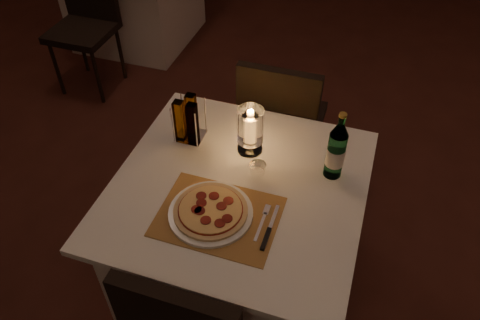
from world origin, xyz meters
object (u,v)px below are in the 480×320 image
(pizza, at_px, (211,210))
(hurricane_candle, at_px, (250,127))
(main_table, at_px, (239,240))
(chair_far, at_px, (281,117))
(water_bottle, at_px, (336,151))
(plate, at_px, (211,213))
(tumbler, at_px, (258,171))

(pizza, relative_size, hurricane_candle, 1.30)
(main_table, bearing_deg, chair_far, 90.00)
(main_table, bearing_deg, hurricane_candle, 95.16)
(chair_far, distance_m, water_bottle, 0.71)
(plate, relative_size, hurricane_candle, 1.49)
(water_bottle, bearing_deg, pizza, -137.71)
(chair_far, bearing_deg, pizza, -93.19)
(plate, height_order, hurricane_candle, hurricane_candle)
(chair_far, xyz_separation_m, tumbler, (0.06, -0.65, 0.23))
(plate, bearing_deg, chair_far, 86.80)
(pizza, bearing_deg, water_bottle, 42.29)
(chair_far, xyz_separation_m, hurricane_candle, (-0.02, -0.50, 0.32))
(main_table, distance_m, water_bottle, 0.63)
(pizza, xyz_separation_m, tumbler, (0.11, 0.25, 0.01))
(main_table, height_order, tumbler, tumbler)
(main_table, xyz_separation_m, hurricane_candle, (-0.02, 0.22, 0.49))
(pizza, distance_m, tumbler, 0.27)
(water_bottle, bearing_deg, main_table, -152.53)
(main_table, height_order, pizza, pizza)
(chair_far, bearing_deg, tumbler, -84.78)
(chair_far, relative_size, tumbler, 13.02)
(water_bottle, bearing_deg, tumbler, -158.48)
(chair_far, distance_m, hurricane_candle, 0.59)
(main_table, distance_m, plate, 0.42)
(water_bottle, relative_size, hurricane_candle, 1.45)
(chair_far, height_order, pizza, chair_far)
(hurricane_candle, bearing_deg, main_table, -84.84)
(plate, relative_size, tumbler, 4.63)
(tumbler, relative_size, water_bottle, 0.22)
(plate, xyz_separation_m, water_bottle, (0.40, 0.36, 0.11))
(main_table, height_order, plate, plate)
(plate, bearing_deg, water_bottle, 42.29)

